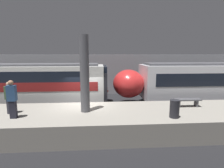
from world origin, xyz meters
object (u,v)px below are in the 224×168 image
at_px(platform_bench, 187,101).
at_px(trash_bin, 175,109).
at_px(person_walking, 12,98).
at_px(train_modern, 223,83).
at_px(person_waiting, 10,97).
at_px(support_pillar_near, 85,74).

bearing_deg(platform_bench, trash_bin, -131.95).
bearing_deg(person_walking, trash_bin, -3.41).
distance_m(train_modern, person_walking, 14.99).
xyz_separation_m(train_modern, trash_bin, (-6.53, -5.71, -0.22)).
height_order(person_waiting, person_walking, person_walking).
relative_size(train_modern, trash_bin, 20.30).
bearing_deg(platform_bench, person_waiting, -177.00).
distance_m(support_pillar_near, trash_bin, 4.66).
xyz_separation_m(person_walking, platform_bench, (8.97, 1.20, -0.62)).
distance_m(person_walking, platform_bench, 9.07).
height_order(train_modern, trash_bin, train_modern).
bearing_deg(person_waiting, platform_bench, 3.00).
relative_size(person_walking, platform_bench, 1.19).
distance_m(support_pillar_near, person_walking, 3.49).
height_order(train_modern, person_waiting, train_modern).
bearing_deg(person_waiting, person_walking, -56.47).
distance_m(support_pillar_near, train_modern, 11.75).
height_order(person_waiting, trash_bin, person_waiting).
xyz_separation_m(support_pillar_near, person_walking, (-3.26, -0.75, -0.99)).
bearing_deg(trash_bin, platform_bench, 48.05).
bearing_deg(support_pillar_near, platform_bench, 4.46).
relative_size(person_waiting, person_walking, 0.90).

